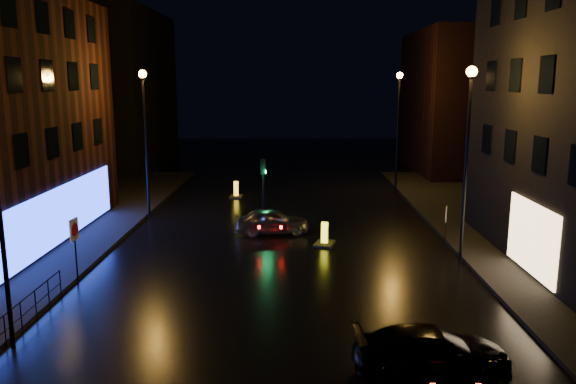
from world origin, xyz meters
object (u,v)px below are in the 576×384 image
Objects in this scene: silver_hatchback at (272,221)px; road_sign_right at (446,218)px; road_sign_left at (74,235)px; bollard_near at (324,240)px; traffic_signal at (263,210)px; dark_sedan at (432,351)px; bollard_far at (236,194)px.

road_sign_right reaches higher than silver_hatchback.
bollard_near is at bearing 32.90° from road_sign_left.
silver_hatchback reaches higher than bollard_near.
traffic_signal reaches higher than road_sign_left.
bollard_far is at bearing 14.74° from dark_sedan.
road_sign_left is at bearing 128.91° from silver_hatchback.
bollard_far is 16.41m from road_sign_right.
road_sign_right reaches higher than bollard_near.
bollard_near is (3.24, -5.32, -0.26)m from traffic_signal.
silver_hatchback is 14.92m from dark_sedan.
silver_hatchback is 1.48× the size of road_sign_left.
silver_hatchback is at bearing -70.84° from bollard_far.
road_sign_right is at bearing 20.84° from road_sign_left.
dark_sedan is at bearing -24.10° from road_sign_left.
silver_hatchback is 10.48m from road_sign_left.
bollard_near is 1.15× the size of bollard_far.
road_sign_right is at bearing 7.82° from bollard_near.
bollard_near is 0.57× the size of road_sign_left.
silver_hatchback is (0.62, -3.26, 0.15)m from traffic_signal.
road_sign_left is 16.13m from road_sign_right.
dark_sedan is 2.91× the size of bollard_near.
traffic_signal is 6.36m from bollard_far.
dark_sedan is at bearing -72.39° from traffic_signal.
silver_hatchback is 2.61× the size of bollard_near.
road_sign_left is (-7.32, -7.39, 1.29)m from silver_hatchback.
silver_hatchback is 9.65m from bollard_far.
road_sign_left is 1.24× the size of road_sign_right.
bollard_far is (-2.81, 9.23, -0.41)m from silver_hatchback.
traffic_signal is at bearing 62.52° from road_sign_left.
road_sign_left is (-6.70, -10.65, 1.43)m from traffic_signal.
road_sign_left is at bearing -135.32° from bollard_near.
road_sign_right is (3.29, 11.19, 0.94)m from dark_sedan.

